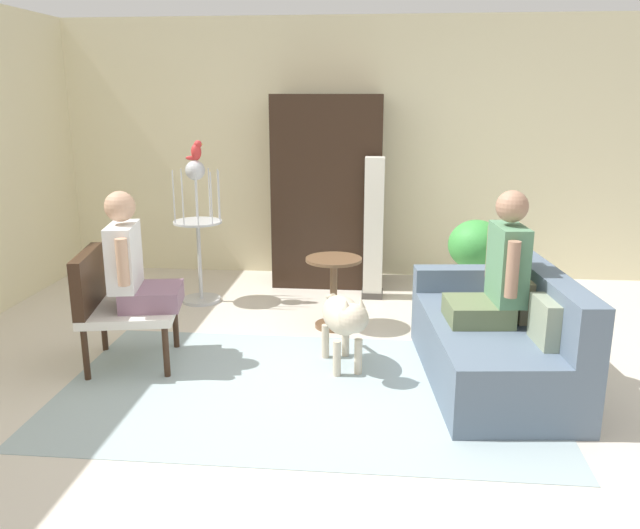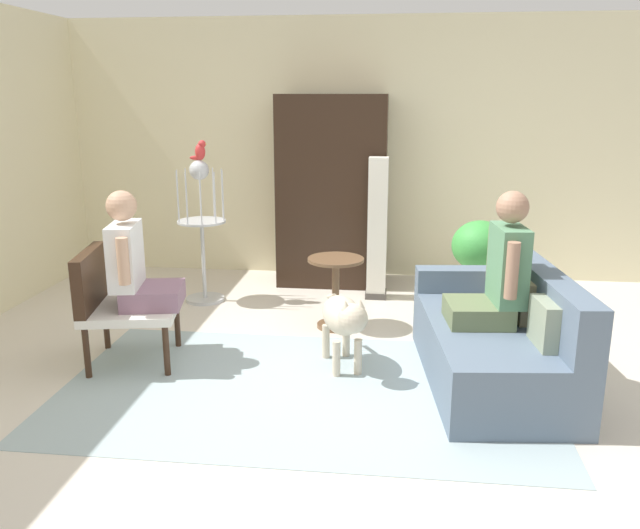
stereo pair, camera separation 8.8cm
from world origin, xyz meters
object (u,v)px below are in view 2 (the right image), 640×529
person_on_armchair (135,262)px  bird_cage_stand (202,225)px  parrot (200,151)px  potted_plant (479,254)px  dog (344,318)px  armchair (114,298)px  round_end_table (336,285)px  person_on_couch (499,273)px  couch (499,340)px  armoire_cabinet (332,191)px  column_lamp (377,230)px

person_on_armchair → bird_cage_stand: 1.45m
person_on_armchair → bird_cage_stand: bird_cage_stand is taller
parrot → potted_plant: (2.50, -0.01, -0.88)m
dog → potted_plant: (1.08, 1.41, 0.14)m
person_on_armchair → dog: (1.48, 0.03, -0.36)m
armchair → round_end_table: bearing=31.2°
bird_cage_stand → potted_plant: bird_cage_stand is taller
armchair → person_on_couch: 2.67m
armchair → person_on_armchair: size_ratio=1.01×
person_on_armchair → couch: bearing=-0.5°
couch → dog: couch is taller
person_on_armchair → round_end_table: bearing=33.2°
dog → armoire_cabinet: 2.28m
person_on_couch → round_end_table: bearing=141.0°
person_on_couch → dog: 1.09m
armoire_cabinet → bird_cage_stand: bearing=-145.8°
bird_cage_stand → person_on_armchair: bearing=-91.8°
round_end_table → dog: bearing=-80.8°
couch → dog: (-1.05, 0.05, 0.09)m
person_on_armchair → parrot: parrot is taller
person_on_armchair → parrot: (0.06, 1.45, 0.66)m
potted_plant → bird_cage_stand: bearing=179.7°
potted_plant → round_end_table: bearing=-155.3°
round_end_table → parrot: size_ratio=3.37×
couch → armoire_cabinet: (-1.35, 2.25, 0.66)m
person_on_armchair → armoire_cabinet: bearing=62.1°
round_end_table → armoire_cabinet: (-0.16, 1.34, 0.58)m
couch → armoire_cabinet: 2.70m
person_on_couch → person_on_armchair: bearing=178.7°
round_end_table → potted_plant: 1.35m
person_on_armchair → round_end_table: 1.65m
parrot → person_on_couch: bearing=-31.8°
parrot → column_lamp: (1.59, 0.30, -0.74)m
round_end_table → bird_cage_stand: size_ratio=0.45×
dog → potted_plant: potted_plant is taller
person_on_couch → armoire_cabinet: armoire_cabinet is taller
person_on_couch → parrot: size_ratio=4.95×
armoire_cabinet → armchair: bearing=-120.6°
bird_cage_stand → couch: bearing=-30.7°
person_on_couch → parrot: parrot is taller
person_on_armchair → round_end_table: person_on_armchair is taller
round_end_table → bird_cage_stand: bearing=156.1°
dog → armoire_cabinet: (-0.30, 2.19, 0.57)m
parrot → potted_plant: 2.65m
potted_plant → column_lamp: (-0.91, 0.31, 0.14)m
dog → armchair: bearing=-177.9°
armchair → round_end_table: armchair is taller
armchair → bird_cage_stand: 1.52m
round_end_table → person_on_couch: bearing=-39.0°
couch → bird_cage_stand: (-2.49, 1.48, 0.44)m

